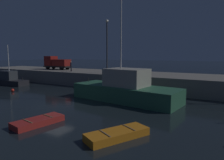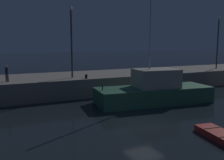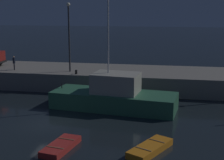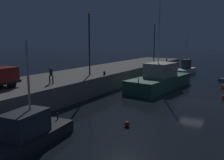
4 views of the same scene
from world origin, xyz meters
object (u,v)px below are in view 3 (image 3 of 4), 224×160
at_px(lamp_post_west, 69,32).
at_px(rowboat_white_mid, 150,148).
at_px(dockworker, 14,62).
at_px(dinghy_red_small, 61,146).
at_px(bollard_central, 76,72).
at_px(fishing_boat_blue, 114,96).

bearing_deg(lamp_post_west, rowboat_white_mid, -56.51).
height_order(rowboat_white_mid, dockworker, dockworker).
relative_size(dinghy_red_small, bollard_central, 8.17).
height_order(fishing_boat_blue, rowboat_white_mid, fishing_boat_blue).
relative_size(fishing_boat_blue, dinghy_red_small, 3.27).
bearing_deg(rowboat_white_mid, dockworker, 138.00).
height_order(dinghy_red_small, lamp_post_west, lamp_post_west).
relative_size(fishing_boat_blue, bollard_central, 26.72).
height_order(lamp_post_west, dockworker, lamp_post_west).
height_order(fishing_boat_blue, bollard_central, fishing_boat_blue).
distance_m(dockworker, bollard_central, 8.45).
height_order(dinghy_red_small, dockworker, dockworker).
bearing_deg(dinghy_red_small, bollard_central, 102.67).
bearing_deg(dockworker, dinghy_red_small, -55.08).
bearing_deg(bollard_central, dockworker, 171.83).
distance_m(lamp_post_west, bollard_central, 4.90).
bearing_deg(fishing_boat_blue, dinghy_red_small, -100.80).
relative_size(rowboat_white_mid, dockworker, 2.42).
relative_size(rowboat_white_mid, lamp_post_west, 0.52).
relative_size(dockworker, bollard_central, 3.70).
distance_m(dinghy_red_small, bollard_central, 16.37).
distance_m(fishing_boat_blue, dockworker, 15.53).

